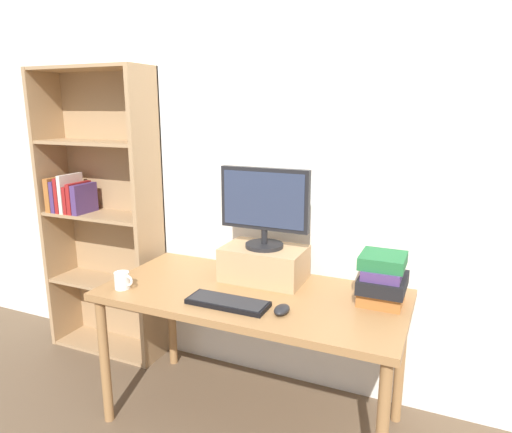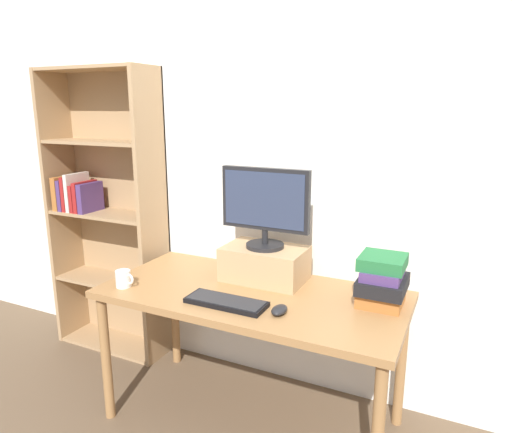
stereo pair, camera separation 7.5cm
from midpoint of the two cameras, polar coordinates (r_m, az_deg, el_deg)
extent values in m
plane|color=brown|center=(2.64, -1.33, -24.02)|extent=(12.00, 12.00, 0.00)
cube|color=silver|center=(2.56, 3.10, 6.55)|extent=(7.00, 0.08, 2.60)
cube|color=#9E7042|center=(2.28, -1.43, -9.80)|extent=(1.49, 0.71, 0.04)
cylinder|color=#9E7042|center=(2.58, -19.22, -16.68)|extent=(0.05, 0.05, 0.69)
cylinder|color=#9E7042|center=(2.99, -11.21, -11.78)|extent=(0.05, 0.05, 0.69)
cylinder|color=#9E7042|center=(2.54, 16.74, -16.92)|extent=(0.05, 0.05, 0.69)
cube|color=tan|center=(3.39, -24.29, 0.62)|extent=(0.03, 0.28, 1.85)
cube|color=tan|center=(2.87, -13.88, -0.71)|extent=(0.03, 0.28, 1.85)
cube|color=tan|center=(3.21, -17.90, 0.52)|extent=(0.80, 0.01, 1.85)
cube|color=tan|center=(3.43, -18.28, -14.98)|extent=(0.74, 0.27, 0.02)
cube|color=tan|center=(3.25, -18.88, -7.77)|extent=(0.74, 0.27, 0.02)
cube|color=tan|center=(3.11, -19.53, 0.19)|extent=(0.74, 0.27, 0.02)
cube|color=tan|center=(3.05, -20.21, 8.67)|extent=(0.74, 0.27, 0.02)
cube|color=tan|center=(3.05, -20.91, 16.96)|extent=(0.74, 0.27, 0.02)
cube|color=#AD662D|center=(3.30, -24.10, 2.62)|extent=(0.04, 0.20, 0.22)
cube|color=#4C336B|center=(3.27, -23.58, 2.43)|extent=(0.03, 0.20, 0.20)
cube|color=maroon|center=(3.24, -23.16, 2.60)|extent=(0.03, 0.20, 0.23)
cube|color=silver|center=(3.21, -22.76, 2.73)|extent=(0.03, 0.20, 0.25)
cube|color=maroon|center=(3.19, -22.28, 2.08)|extent=(0.03, 0.20, 0.18)
cube|color=maroon|center=(3.17, -21.85, 2.22)|extent=(0.03, 0.20, 0.20)
cube|color=#4C336B|center=(3.14, -21.30, 2.10)|extent=(0.04, 0.20, 0.19)
cube|color=tan|center=(2.40, 0.14, -5.88)|extent=(0.42, 0.27, 0.18)
cylinder|color=black|center=(2.37, 0.14, -3.63)|extent=(0.20, 0.20, 0.02)
cylinder|color=black|center=(2.35, 0.14, -2.51)|extent=(0.03, 0.03, 0.08)
cube|color=black|center=(2.31, 0.14, 2.20)|extent=(0.47, 0.04, 0.32)
cube|color=#2D3851|center=(2.29, -0.06, 2.11)|extent=(0.44, 0.00, 0.28)
cube|color=black|center=(2.13, -4.56, -10.70)|extent=(0.38, 0.14, 0.02)
cube|color=#28282B|center=(2.13, -4.57, -10.39)|extent=(0.36, 0.12, 0.00)
ellipsoid|color=black|center=(2.05, 2.18, -11.56)|extent=(0.06, 0.10, 0.04)
cube|color=#AD662D|center=(2.21, 14.43, -9.56)|extent=(0.20, 0.20, 0.07)
cube|color=black|center=(2.20, 14.64, -7.97)|extent=(0.21, 0.26, 0.06)
cube|color=#4C336B|center=(2.18, 14.65, -6.68)|extent=(0.17, 0.22, 0.04)
cube|color=#236B38|center=(2.17, 14.64, -5.33)|extent=(0.20, 0.21, 0.06)
cylinder|color=white|center=(2.40, -17.27, -7.64)|extent=(0.08, 0.08, 0.09)
torus|color=white|center=(2.38, -16.59, -7.70)|extent=(0.06, 0.01, 0.06)
camera|label=1|loc=(0.04, -90.96, -0.23)|focal=32.00mm
camera|label=2|loc=(0.04, 89.04, 0.23)|focal=32.00mm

